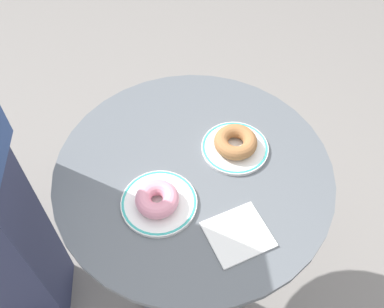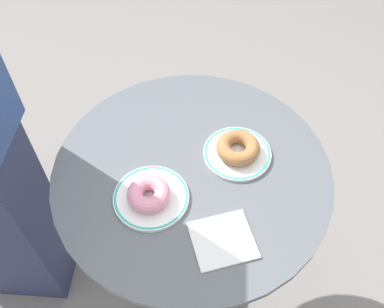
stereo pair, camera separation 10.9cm
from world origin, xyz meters
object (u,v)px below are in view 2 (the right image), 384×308
(cafe_table, at_px, (192,221))
(plate_right, at_px, (237,153))
(donut_pink_frosted, at_px, (149,194))
(donut_cinnamon, at_px, (238,148))
(paper_napkin, at_px, (223,240))
(plate_left, at_px, (151,197))

(cafe_table, xyz_separation_m, plate_right, (0.13, -0.01, 0.28))
(cafe_table, distance_m, donut_pink_frosted, 0.34)
(donut_cinnamon, bearing_deg, paper_napkin, -127.48)
(plate_right, height_order, paper_napkin, plate_right)
(cafe_table, height_order, donut_cinnamon, donut_cinnamon)
(donut_cinnamon, relative_size, paper_napkin, 0.83)
(cafe_table, bearing_deg, donut_cinnamon, -4.75)
(donut_pink_frosted, xyz_separation_m, paper_napkin, (0.11, -0.17, -0.03))
(cafe_table, relative_size, plate_left, 4.12)
(donut_pink_frosted, height_order, paper_napkin, donut_pink_frosted)
(donut_cinnamon, bearing_deg, plate_right, 90.00)
(donut_pink_frosted, bearing_deg, cafe_table, 16.31)
(cafe_table, distance_m, plate_left, 0.31)
(plate_right, bearing_deg, cafe_table, 175.25)
(plate_left, xyz_separation_m, paper_napkin, (0.10, -0.18, -0.00))
(plate_right, distance_m, paper_napkin, 0.26)
(plate_right, distance_m, donut_cinnamon, 0.02)
(plate_left, bearing_deg, cafe_table, 15.72)
(plate_left, distance_m, donut_cinnamon, 0.26)
(plate_left, height_order, paper_napkin, plate_left)
(plate_left, height_order, donut_cinnamon, donut_cinnamon)
(paper_napkin, bearing_deg, plate_right, 52.52)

